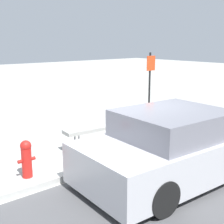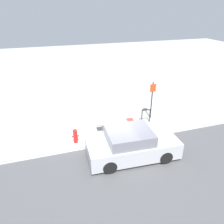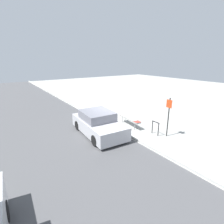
{
  "view_description": "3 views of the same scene",
  "coord_description": "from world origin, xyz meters",
  "px_view_note": "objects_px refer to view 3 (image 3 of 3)",
  "views": [
    {
      "loc": [
        -4.25,
        -4.94,
        2.67
      ],
      "look_at": [
        0.71,
        0.97,
        0.89
      ],
      "focal_mm": 50.0,
      "sensor_mm": 36.0,
      "label": 1
    },
    {
      "loc": [
        -2.9,
        -8.84,
        6.33
      ],
      "look_at": [
        0.36,
        1.35,
        1.03
      ],
      "focal_mm": 35.0,
      "sensor_mm": 36.0,
      "label": 2
    },
    {
      "loc": [
        9.02,
        -6.18,
        4.38
      ],
      "look_at": [
        0.02,
        -0.03,
        1.05
      ],
      "focal_mm": 28.0,
      "sensor_mm": 36.0,
      "label": 3
    }
  ],
  "objects_px": {
    "sign_post": "(169,114)",
    "fire_hydrant": "(105,113)",
    "bike_rack": "(155,127)",
    "parked_car_near": "(98,124)",
    "bench": "(130,119)"
  },
  "relations": [
    {
      "from": "bench",
      "to": "sign_post",
      "type": "height_order",
      "value": "sign_post"
    },
    {
      "from": "bike_rack",
      "to": "parked_car_near",
      "type": "xyz_separation_m",
      "value": [
        -2.05,
        -2.75,
        0.13
      ]
    },
    {
      "from": "sign_post",
      "to": "fire_hydrant",
      "type": "bearing_deg",
      "value": -165.42
    },
    {
      "from": "parked_car_near",
      "to": "fire_hydrant",
      "type": "bearing_deg",
      "value": 143.18
    },
    {
      "from": "sign_post",
      "to": "parked_car_near",
      "type": "xyz_separation_m",
      "value": [
        -2.57,
        -3.16,
        -0.75
      ]
    },
    {
      "from": "bench",
      "to": "bike_rack",
      "type": "height_order",
      "value": "bike_rack"
    },
    {
      "from": "fire_hydrant",
      "to": "bench",
      "type": "bearing_deg",
      "value": 12.85
    },
    {
      "from": "sign_post",
      "to": "fire_hydrant",
      "type": "relative_size",
      "value": 3.01
    },
    {
      "from": "bike_rack",
      "to": "fire_hydrant",
      "type": "xyz_separation_m",
      "value": [
        -4.3,
        -0.85,
        -0.09
      ]
    },
    {
      "from": "bench",
      "to": "sign_post",
      "type": "xyz_separation_m",
      "value": [
        2.52,
        0.73,
        0.89
      ]
    },
    {
      "from": "bike_rack",
      "to": "parked_car_near",
      "type": "relative_size",
      "value": 0.2
    },
    {
      "from": "parked_car_near",
      "to": "bike_rack",
      "type": "bearing_deg",
      "value": 56.57
    },
    {
      "from": "bike_rack",
      "to": "fire_hydrant",
      "type": "distance_m",
      "value": 4.39
    },
    {
      "from": "parked_car_near",
      "to": "bench",
      "type": "bearing_deg",
      "value": 92.07
    },
    {
      "from": "bike_rack",
      "to": "fire_hydrant",
      "type": "relative_size",
      "value": 1.08
    }
  ]
}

